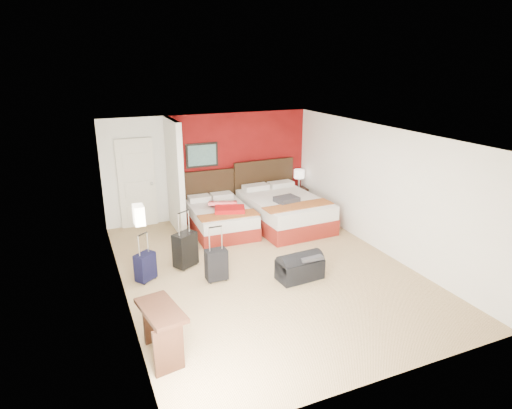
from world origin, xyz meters
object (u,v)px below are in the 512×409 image
nightstand (298,198)px  suitcase_navy (145,268)px  table_lamp (299,179)px  duffel_bag (300,268)px  desk (162,332)px  suitcase_charcoal (216,266)px  suitcase_black (185,251)px  bed_left (221,220)px  bed_right (284,211)px  red_suitcase_open (226,207)px

nightstand → suitcase_navy: 5.00m
table_lamp → duffel_bag: (-1.85, -3.45, -0.58)m
nightstand → table_lamp: bearing=0.0°
nightstand → suitcase_navy: size_ratio=1.11×
nightstand → desk: size_ratio=0.64×
table_lamp → suitcase_charcoal: table_lamp is taller
suitcase_charcoal → suitcase_navy: size_ratio=1.13×
suitcase_black → desk: desk is taller
suitcase_black → suitcase_charcoal: suitcase_black is taller
table_lamp → desk: bearing=-134.3°
bed_left → bed_right: bearing=-6.3°
bed_right → suitcase_charcoal: bed_right is taller
bed_right → nightstand: bed_right is taller
desk → suitcase_charcoal: bearing=42.8°
suitcase_charcoal → table_lamp: bearing=42.2°
nightstand → suitcase_black: (-3.58, -2.19, 0.05)m
nightstand → suitcase_charcoal: suitcase_charcoal is taller
desk → bed_left: bearing=51.5°
red_suitcase_open → suitcase_charcoal: red_suitcase_open is taller
bed_left → table_lamp: size_ratio=3.72×
bed_left → suitcase_black: bearing=-127.2°
bed_right → nightstand: 1.32m
bed_left → nightstand: (2.38, 0.74, 0.00)m
red_suitcase_open → table_lamp: (2.28, 0.84, 0.19)m
red_suitcase_open → suitcase_charcoal: size_ratio=1.61×
suitcase_black → suitcase_navy: bearing=168.5°
suitcase_navy → desk: desk is taller
suitcase_charcoal → bed_right: bearing=40.3°
bed_right → nightstand: (0.90, 0.96, -0.06)m
desk → bed_right: bearing=35.6°
nightstand → suitcase_charcoal: bearing=-134.5°
bed_left → nightstand: same height
bed_left → desk: 4.43m
suitcase_navy → duffel_bag: bearing=-57.9°
suitcase_navy → desk: size_ratio=0.58×
suitcase_charcoal → duffel_bag: size_ratio=0.69×
suitcase_charcoal → suitcase_navy: suitcase_charcoal is taller
suitcase_navy → desk: 2.17m
nightstand → desk: 6.46m
suitcase_charcoal → suitcase_navy: (-1.14, 0.47, -0.03)m
bed_left → red_suitcase_open: (0.10, -0.10, 0.33)m
table_lamp → suitcase_navy: bearing=-150.6°
bed_right → desk: desk is taller
nightstand → table_lamp: (0.00, 0.00, 0.51)m
red_suitcase_open → desk: desk is taller
red_suitcase_open → desk: 4.40m
nightstand → bed_left: bearing=-159.6°
suitcase_black → suitcase_charcoal: (0.36, -0.74, -0.04)m
nightstand → duffel_bag: size_ratio=0.68×
nightstand → table_lamp: 0.51m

